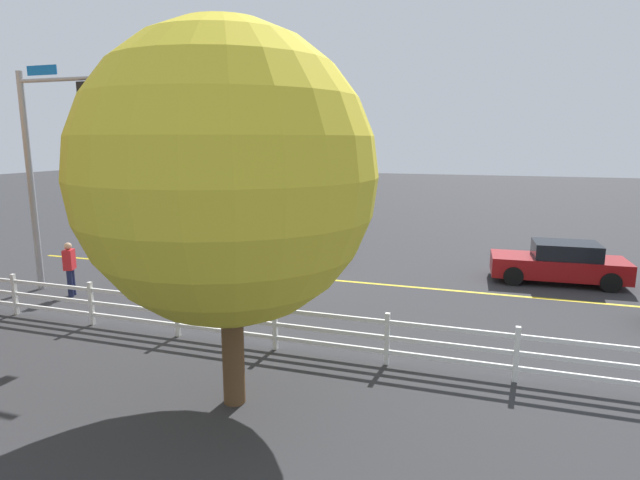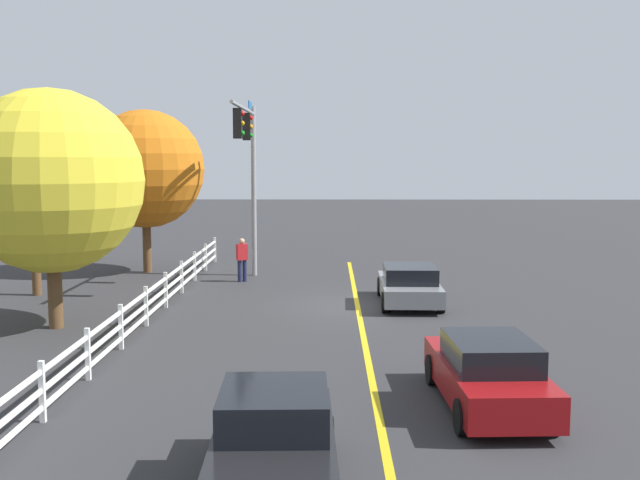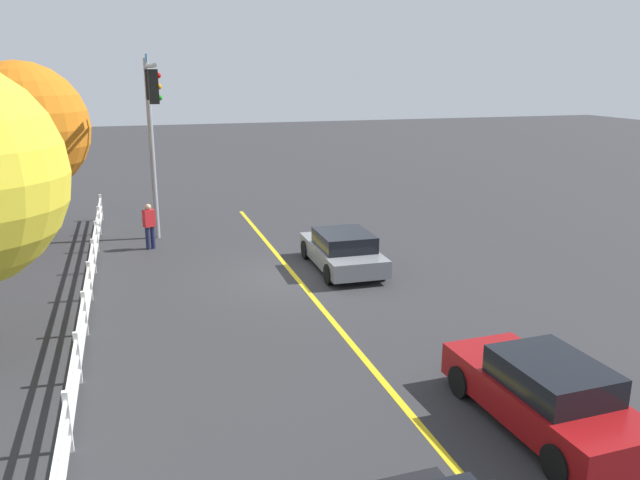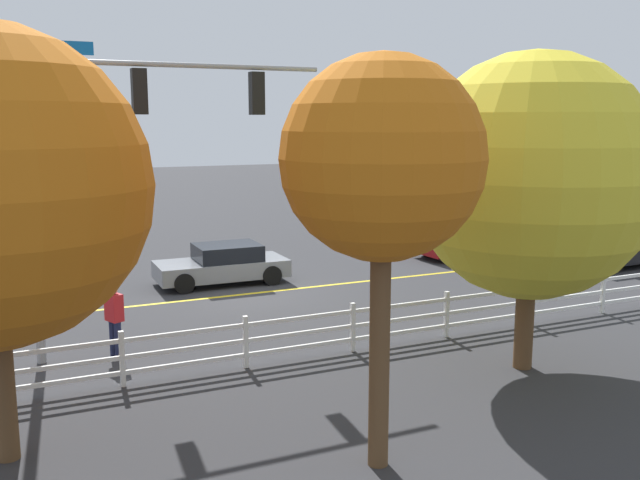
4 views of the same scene
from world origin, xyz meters
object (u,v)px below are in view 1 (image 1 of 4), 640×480
at_px(pedestrian, 70,267).
at_px(car_0, 559,263).
at_px(tree_0, 227,177).
at_px(car_2, 276,248).

bearing_deg(pedestrian, car_0, 179.80).
relative_size(pedestrian, tree_0, 0.25).
height_order(car_2, pedestrian, pedestrian).
xyz_separation_m(car_0, pedestrian, (14.55, 6.42, 0.25)).
distance_m(car_0, car_2, 10.21).
bearing_deg(car_2, tree_0, 110.01).
xyz_separation_m(pedestrian, tree_0, (-7.90, 4.37, 3.22)).
relative_size(car_0, tree_0, 0.65).
bearing_deg(car_0, tree_0, 55.95).
bearing_deg(tree_0, pedestrian, -28.94).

